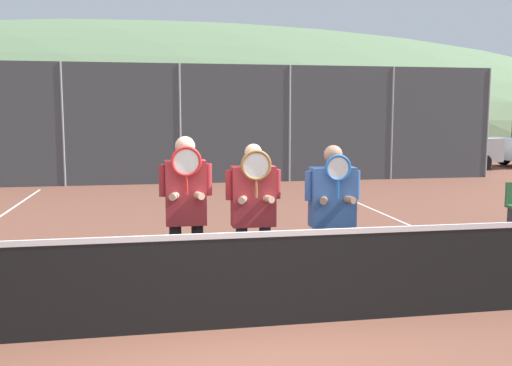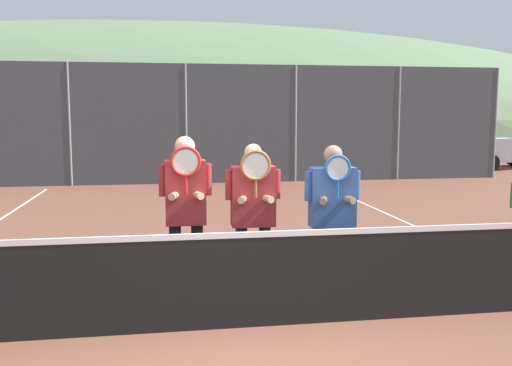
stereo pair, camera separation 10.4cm
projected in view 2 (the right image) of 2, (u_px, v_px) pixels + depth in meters
name	position (u px, v px, depth m)	size (l,w,h in m)	color
ground_plane	(238.00, 328.00, 5.53)	(120.00, 120.00, 0.00)	brown
hill_distant	(168.00, 131.00, 69.36)	(123.36, 68.54, 23.99)	#5B7551
clubhouse_building	(166.00, 124.00, 25.09)	(14.44, 5.50, 3.19)	tan
fence_back	(186.00, 124.00, 16.80)	(19.94, 0.06, 3.53)	gray
tennis_net	(238.00, 279.00, 5.48)	(10.43, 0.09, 1.05)	gray
court_line_right_sideline	(454.00, 244.00, 9.09)	(0.05, 16.00, 0.01)	white
player_leftmost	(186.00, 205.00, 6.13)	(0.57, 0.34, 1.83)	black
player_center_left	(253.00, 208.00, 6.26)	(0.61, 0.34, 1.74)	#232838
player_center_right	(332.00, 209.00, 6.26)	(0.63, 0.34, 1.73)	white
car_far_left	(25.00, 148.00, 19.09)	(4.06, 1.98, 1.83)	silver
car_left_of_center	(170.00, 147.00, 19.88)	(4.34, 2.06, 1.80)	navy
car_center	(304.00, 147.00, 20.78)	(4.20, 2.03, 1.65)	navy
car_right_of_center	(440.00, 144.00, 21.18)	(4.79, 1.91, 1.87)	#B2B7BC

